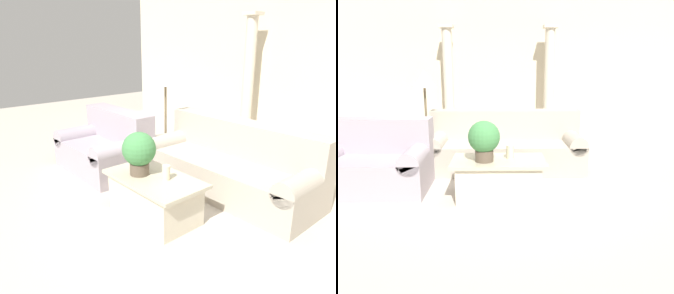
# 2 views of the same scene
# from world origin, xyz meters

# --- Properties ---
(ground_plane) EXTENTS (16.00, 16.00, 0.00)m
(ground_plane) POSITION_xyz_m (0.00, 0.00, 0.00)
(ground_plane) COLOR #BCB2A3
(wall_back) EXTENTS (10.00, 0.06, 3.20)m
(wall_back) POSITION_xyz_m (0.00, 3.06, 1.60)
(wall_back) COLOR beige
(wall_back) RESTS_ON ground_plane
(sofa_long) EXTENTS (2.41, 0.95, 0.91)m
(sofa_long) POSITION_xyz_m (0.03, 0.73, 0.36)
(sofa_long) COLOR #ADA393
(sofa_long) RESTS_ON ground_plane
(loveseat) EXTENTS (1.43, 0.95, 0.91)m
(loveseat) POSITION_xyz_m (-1.72, -0.13, 0.36)
(loveseat) COLOR #A297A1
(loveseat) RESTS_ON ground_plane
(coffee_table) EXTENTS (1.15, 0.66, 0.49)m
(coffee_table) POSITION_xyz_m (-0.07, -0.50, 0.25)
(coffee_table) COLOR beige
(coffee_table) RESTS_ON ground_plane
(potted_plant) EXTENTS (0.38, 0.38, 0.49)m
(potted_plant) POSITION_xyz_m (-0.24, -0.57, 0.77)
(potted_plant) COLOR brown
(potted_plant) RESTS_ON coffee_table
(pillar_candle) EXTENTS (0.09, 0.09, 0.16)m
(pillar_candle) POSITION_xyz_m (0.07, -0.45, 0.57)
(pillar_candle) COLOR beige
(pillar_candle) RESTS_ON coffee_table
(floor_lamp) EXTENTS (0.35, 0.35, 1.56)m
(floor_lamp) POSITION_xyz_m (-1.18, 0.63, 1.32)
(floor_lamp) COLOR brown
(floor_lamp) RESTS_ON ground_plane
(column_left) EXTENTS (0.28, 0.28, 2.42)m
(column_left) POSITION_xyz_m (-1.13, 2.62, 1.24)
(column_left) COLOR beige
(column_left) RESTS_ON ground_plane
(column_right) EXTENTS (0.28, 0.28, 2.42)m
(column_right) POSITION_xyz_m (0.98, 2.62, 1.24)
(column_right) COLOR beige
(column_right) RESTS_ON ground_plane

